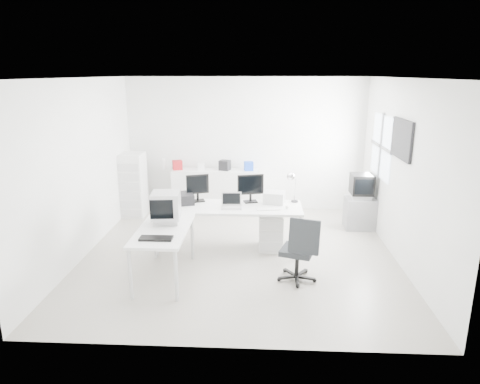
{
  "coord_description": "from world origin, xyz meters",
  "views": [
    {
      "loc": [
        0.34,
        -6.49,
        2.87
      ],
      "look_at": [
        0.0,
        0.2,
        1.0
      ],
      "focal_mm": 32.0,
      "sensor_mm": 36.0,
      "label": 1
    }
  ],
  "objects_px": {
    "drawer_pedestal": "(271,231)",
    "lcd_monitor_large": "(251,189)",
    "side_desk": "(164,253)",
    "office_chair": "(298,248)",
    "sideboard": "(216,191)",
    "main_desk": "(229,228)",
    "laser_printer": "(274,197)",
    "crt_tv": "(362,186)",
    "lcd_monitor_small": "(198,188)",
    "tv_cabinet": "(360,213)",
    "filing_cabinet": "(133,185)",
    "inkjet_printer": "(179,199)",
    "crt_monitor": "(166,209)",
    "laptop": "(231,201)"
  },
  "relations": [
    {
      "from": "laptop",
      "to": "crt_tv",
      "type": "height_order",
      "value": "crt_tv"
    },
    {
      "from": "drawer_pedestal",
      "to": "lcd_monitor_small",
      "type": "bearing_deg",
      "value": 170.91
    },
    {
      "from": "crt_monitor",
      "to": "laser_printer",
      "type": "bearing_deg",
      "value": 28.67
    },
    {
      "from": "lcd_monitor_large",
      "to": "crt_monitor",
      "type": "bearing_deg",
      "value": -152.61
    },
    {
      "from": "lcd_monitor_small",
      "to": "filing_cabinet",
      "type": "relative_size",
      "value": 0.37
    },
    {
      "from": "lcd_monitor_small",
      "to": "sideboard",
      "type": "xyz_separation_m",
      "value": [
        0.11,
        1.77,
        -0.54
      ]
    },
    {
      "from": "lcd_monitor_large",
      "to": "crt_monitor",
      "type": "relative_size",
      "value": 1.1
    },
    {
      "from": "crt_monitor",
      "to": "lcd_monitor_large",
      "type": "bearing_deg",
      "value": 37.41
    },
    {
      "from": "laser_printer",
      "to": "crt_monitor",
      "type": "relative_size",
      "value": 0.8
    },
    {
      "from": "main_desk",
      "to": "filing_cabinet",
      "type": "relative_size",
      "value": 1.84
    },
    {
      "from": "office_chair",
      "to": "sideboard",
      "type": "relative_size",
      "value": 0.55
    },
    {
      "from": "laptop",
      "to": "filing_cabinet",
      "type": "distance_m",
      "value": 2.79
    },
    {
      "from": "laptop",
      "to": "crt_monitor",
      "type": "distance_m",
      "value": 1.18
    },
    {
      "from": "laptop",
      "to": "tv_cabinet",
      "type": "relative_size",
      "value": 0.62
    },
    {
      "from": "lcd_monitor_large",
      "to": "office_chair",
      "type": "distance_m",
      "value": 1.58
    },
    {
      "from": "drawer_pedestal",
      "to": "lcd_monitor_large",
      "type": "relative_size",
      "value": 1.29
    },
    {
      "from": "lcd_monitor_large",
      "to": "sideboard",
      "type": "distance_m",
      "value": 2.01
    },
    {
      "from": "side_desk",
      "to": "sideboard",
      "type": "relative_size",
      "value": 0.78
    },
    {
      "from": "main_desk",
      "to": "office_chair",
      "type": "bearing_deg",
      "value": -45.62
    },
    {
      "from": "main_desk",
      "to": "drawer_pedestal",
      "type": "bearing_deg",
      "value": 4.09
    },
    {
      "from": "laser_printer",
      "to": "crt_tv",
      "type": "height_order",
      "value": "crt_tv"
    },
    {
      "from": "tv_cabinet",
      "to": "drawer_pedestal",
      "type": "bearing_deg",
      "value": -148.09
    },
    {
      "from": "laptop",
      "to": "crt_monitor",
      "type": "xyz_separation_m",
      "value": [
        -0.9,
        -0.75,
        0.09
      ]
    },
    {
      "from": "crt_monitor",
      "to": "lcd_monitor_small",
      "type": "bearing_deg",
      "value": 69.65
    },
    {
      "from": "side_desk",
      "to": "office_chair",
      "type": "bearing_deg",
      "value": 0.73
    },
    {
      "from": "crt_monitor",
      "to": "sideboard",
      "type": "relative_size",
      "value": 0.23
    },
    {
      "from": "inkjet_printer",
      "to": "lcd_monitor_large",
      "type": "height_order",
      "value": "lcd_monitor_large"
    },
    {
      "from": "lcd_monitor_large",
      "to": "laser_printer",
      "type": "bearing_deg",
      "value": -19.41
    },
    {
      "from": "laptop",
      "to": "crt_monitor",
      "type": "height_order",
      "value": "crt_monitor"
    },
    {
      "from": "inkjet_printer",
      "to": "crt_monitor",
      "type": "distance_m",
      "value": 0.96
    },
    {
      "from": "drawer_pedestal",
      "to": "laser_printer",
      "type": "relative_size",
      "value": 1.77
    },
    {
      "from": "main_desk",
      "to": "lcd_monitor_small",
      "type": "bearing_deg",
      "value": 155.56
    },
    {
      "from": "laser_printer",
      "to": "crt_monitor",
      "type": "distance_m",
      "value": 1.93
    },
    {
      "from": "lcd_monitor_small",
      "to": "office_chair",
      "type": "distance_m",
      "value": 2.14
    },
    {
      "from": "tv_cabinet",
      "to": "sideboard",
      "type": "height_order",
      "value": "sideboard"
    },
    {
      "from": "inkjet_printer",
      "to": "office_chair",
      "type": "height_order",
      "value": "office_chair"
    },
    {
      "from": "crt_monitor",
      "to": "side_desk",
      "type": "bearing_deg",
      "value": -95.1
    },
    {
      "from": "drawer_pedestal",
      "to": "office_chair",
      "type": "height_order",
      "value": "office_chair"
    },
    {
      "from": "office_chair",
      "to": "crt_tv",
      "type": "relative_size",
      "value": 1.97
    },
    {
      "from": "main_desk",
      "to": "sideboard",
      "type": "distance_m",
      "value": 2.07
    },
    {
      "from": "laser_printer",
      "to": "filing_cabinet",
      "type": "relative_size",
      "value": 0.26
    },
    {
      "from": "inkjet_printer",
      "to": "tv_cabinet",
      "type": "distance_m",
      "value": 3.45
    },
    {
      "from": "office_chair",
      "to": "crt_tv",
      "type": "distance_m",
      "value": 2.59
    },
    {
      "from": "inkjet_printer",
      "to": "lcd_monitor_large",
      "type": "distance_m",
      "value": 1.22
    },
    {
      "from": "side_desk",
      "to": "laptop",
      "type": "distance_m",
      "value": 1.43
    },
    {
      "from": "inkjet_printer",
      "to": "crt_monitor",
      "type": "xyz_separation_m",
      "value": [
        0.0,
        -0.95,
        0.13
      ]
    },
    {
      "from": "sideboard",
      "to": "office_chair",
      "type": "bearing_deg",
      "value": -64.32
    },
    {
      "from": "lcd_monitor_small",
      "to": "tv_cabinet",
      "type": "xyz_separation_m",
      "value": [
        2.96,
        0.86,
        -0.69
      ]
    },
    {
      "from": "drawer_pedestal",
      "to": "sideboard",
      "type": "distance_m",
      "value": 2.28
    },
    {
      "from": "lcd_monitor_small",
      "to": "crt_tv",
      "type": "distance_m",
      "value": 3.08
    }
  ]
}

